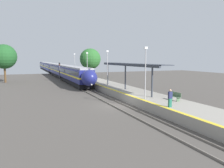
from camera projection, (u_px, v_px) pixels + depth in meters
ground_plane at (118, 106)px, 25.36m from camera, size 120.00×120.00×0.00m
rail_left at (112, 105)px, 25.08m from camera, size 0.08×90.00×0.15m
rail_right at (123, 104)px, 25.63m from camera, size 0.08×90.00×0.15m
train at (54, 68)px, 74.79m from camera, size 2.75×88.21×3.80m
platform_right at (147, 99)px, 26.78m from camera, size 4.51×64.00×1.00m
platform_bench at (175, 96)px, 23.19m from camera, size 0.44×1.54×0.89m
person_waiting at (170, 98)px, 19.99m from camera, size 0.36×0.22×1.66m
railway_signal at (60, 70)px, 51.40m from camera, size 0.28×0.28×4.52m
lamppost_near at (145, 70)px, 23.64m from camera, size 0.36×0.20×5.71m
lamppost_mid at (107, 66)px, 34.10m from camera, size 0.36×0.20×5.71m
lamppost_far at (87, 64)px, 44.56m from camera, size 0.36×0.20×5.71m
lamppost_farthest at (75, 63)px, 55.02m from camera, size 0.36×0.20×5.71m
station_canopy at (129, 65)px, 31.59m from camera, size 2.02×17.08×3.76m
background_tree_left at (4, 57)px, 49.04m from camera, size 5.51×5.51×8.64m
background_tree_right at (90, 59)px, 64.02m from camera, size 6.12×6.12×8.41m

